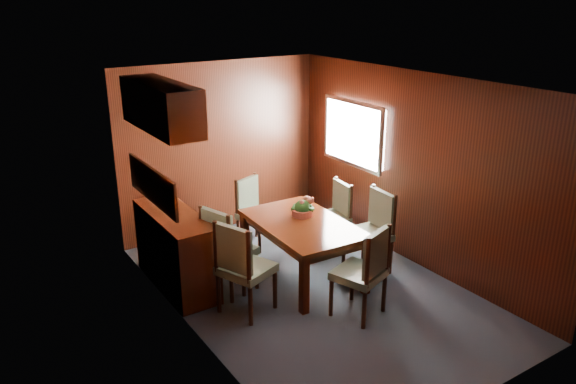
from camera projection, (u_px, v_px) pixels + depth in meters
ground at (314, 290)px, 6.50m from camera, size 4.50×4.50×0.00m
room_shell at (291, 149)px, 6.16m from camera, size 3.06×4.52×2.41m
sideboard at (176, 250)px, 6.49m from camera, size 0.48×1.40×0.90m
dining_table at (302, 230)px, 6.61m from camera, size 1.02×1.56×0.71m
chair_left_near at (241, 263)px, 5.85m from camera, size 0.63×0.65×1.07m
chair_left_far at (225, 246)px, 6.27m from camera, size 0.61×0.62×1.05m
chair_right_near at (373, 226)px, 6.83m from camera, size 0.51×0.52×1.02m
chair_right_far at (335, 211)px, 7.45m from camera, size 0.47×0.49×0.92m
chair_head at (366, 268)px, 5.80m from camera, size 0.61×0.60×1.02m
chair_foot at (253, 208)px, 7.55m from camera, size 0.57×0.56×0.94m
flower_centerpiece at (303, 205)px, 6.73m from camera, size 0.28×0.28×0.28m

